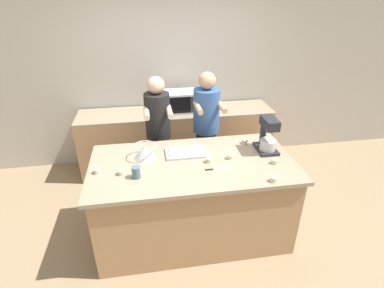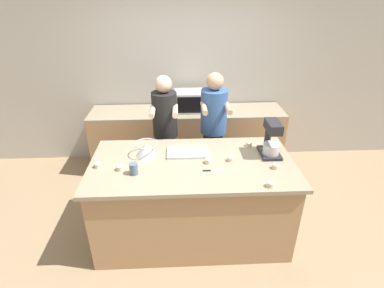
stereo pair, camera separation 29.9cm
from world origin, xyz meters
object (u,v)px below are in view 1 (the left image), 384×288
Objects in this scene: person_left at (159,136)px; cupcake_3 at (209,159)px; cupcake_2 at (230,156)px; cupcake_6 at (121,172)px; knife at (215,169)px; baking_tray at (186,152)px; cupcake_1 at (97,170)px; cupcake_4 at (245,141)px; person_right at (206,132)px; stand_mixer at (267,136)px; microwave_oven at (181,101)px; cupcake_5 at (275,161)px; cupcake_0 at (274,179)px; mixing_bowl at (145,151)px; drinking_glass at (136,172)px.

cupcake_3 is at bearing -61.69° from person_left.
cupcake_2 and cupcake_6 have the same top height.
knife is 0.15m from cupcake_3.
baking_tray is 0.73m from cupcake_6.
cupcake_1 is 1.00× the size of cupcake_4.
person_right is 0.90m from stand_mixer.
knife is 3.42× the size of cupcake_2.
knife is at bearing -85.70° from microwave_oven.
cupcake_4 is (0.94, -0.50, 0.11)m from person_left.
cupcake_5 is (-0.02, -0.28, -0.14)m from stand_mixer.
cupcake_0 is at bearing -88.36° from cupcake_4.
cupcake_1 is (-1.00, -1.52, -0.10)m from microwave_oven.
cupcake_1 is (-1.24, -0.87, 0.10)m from person_right.
stand_mixer reaches higher than cupcake_1.
knife is 0.27m from cupcake_2.
baking_tray is 0.95m from cupcake_0.
cupcake_3 is at bearing 168.35° from cupcake_5.
baking_tray reaches higher than knife.
cupcake_0 is at bearing -114.67° from cupcake_5.
cupcake_4 is 1.00× the size of cupcake_5.
cupcake_5 is at bearing -1.67° from cupcake_6.
person_left is 1.07m from cupcake_2.
stand_mixer is 0.31m from cupcake_5.
cupcake_1 is 1.62m from cupcake_4.
cupcake_1 is at bearing -174.44° from stand_mixer.
cupcake_0 reaches higher than knife.
person_right is 0.73m from baking_tray.
person_left is at bearing 118.31° from cupcake_3.
microwave_oven reaches higher than cupcake_2.
mixing_bowl is 3.71× the size of cupcake_5.
person_right is 25.30× the size of cupcake_1.
cupcake_6 is (-1.10, -0.12, 0.00)m from cupcake_2.
knife is at bearing 149.63° from cupcake_0.
drinking_glass is 1.37m from cupcake_5.
cupcake_3 is (-0.67, -0.14, -0.14)m from stand_mixer.
baking_tray is (-0.35, -0.64, 0.09)m from person_right.
stand_mixer is (0.52, -0.70, 0.23)m from person_right.
microwave_oven is 7.46× the size of cupcake_2.
cupcake_6 is at bearing 178.33° from cupcake_5.
person_right reaches higher than stand_mixer.
cupcake_4 is at bearing 22.61° from drinking_glass.
cupcake_0 is (0.71, -0.63, 0.01)m from baking_tray.
mixing_bowl is at bearing -104.99° from person_left.
mixing_bowl is 0.50× the size of microwave_oven.
drinking_glass is 1.77× the size of cupcake_1.
stand_mixer is (1.12, -0.70, 0.24)m from person_left.
person_left reaches higher than baking_tray.
microwave_oven is (-0.76, 1.35, -0.04)m from stand_mixer.
microwave_oven is at bearing 63.96° from cupcake_6.
cupcake_4 is 1.00× the size of cupcake_6.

